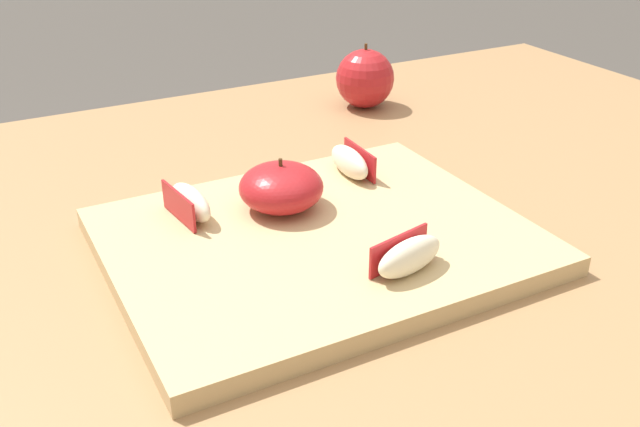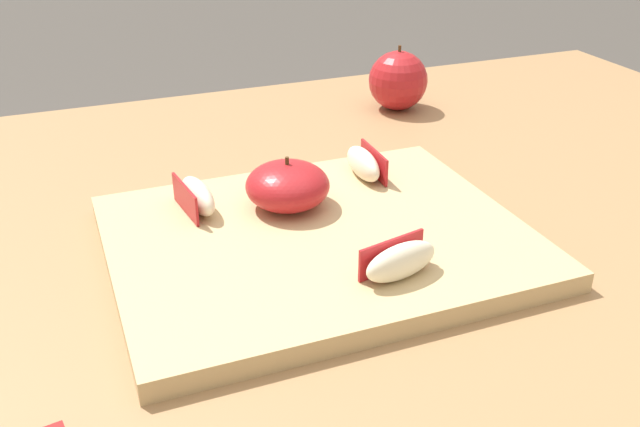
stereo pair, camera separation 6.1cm
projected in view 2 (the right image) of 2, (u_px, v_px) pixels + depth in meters
dining_table at (389, 327)px, 0.71m from camera, size 1.20×0.96×0.77m
cutting_board at (320, 243)px, 0.63m from camera, size 0.36×0.29×0.02m
apple_half_skin_up at (288, 186)px, 0.66m from camera, size 0.08×0.08×0.05m
apple_wedge_middle at (364, 163)px, 0.72m from camera, size 0.03×0.07×0.03m
apple_wedge_back at (197, 196)px, 0.66m from camera, size 0.03×0.07×0.03m
apple_wedge_front at (400, 261)px, 0.56m from camera, size 0.07×0.04×0.03m
whole_apple_crimson at (398, 81)px, 0.95m from camera, size 0.08×0.08×0.09m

